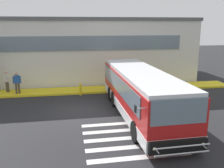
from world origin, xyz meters
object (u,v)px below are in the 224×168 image
at_px(safety_bollard_yellow, 80,90).
at_px(bus_main_foreground, 140,94).
at_px(passenger_near_column, 7,81).
at_px(passenger_by_doorway, 17,82).

bearing_deg(safety_bollard_yellow, bus_main_foreground, -56.18).
relative_size(passenger_near_column, passenger_by_doorway, 1.00).
distance_m(passenger_near_column, safety_bollard_yellow, 5.79).
relative_size(bus_main_foreground, passenger_by_doorway, 6.40).
relative_size(bus_main_foreground, safety_bollard_yellow, 11.91).
height_order(bus_main_foreground, passenger_by_doorway, bus_main_foreground).
xyz_separation_m(bus_main_foreground, safety_bollard_yellow, (-3.30, 4.92, -0.88)).
relative_size(passenger_by_doorway, safety_bollard_yellow, 1.86).
height_order(passenger_by_doorway, safety_bollard_yellow, passenger_by_doorway).
bearing_deg(passenger_by_doorway, bus_main_foreground, -35.16).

